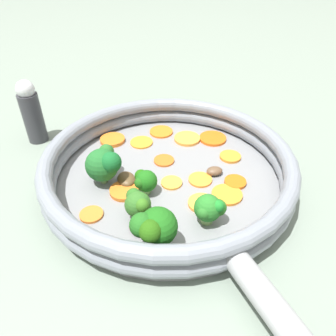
# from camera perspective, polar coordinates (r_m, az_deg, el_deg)

# --- Properties ---
(ground_plane) EXTENTS (4.00, 4.00, 0.00)m
(ground_plane) POSITION_cam_1_polar(r_m,az_deg,el_deg) (0.48, 0.00, -2.57)
(ground_plane) COLOR gray
(skillet) EXTENTS (0.33, 0.33, 0.01)m
(skillet) POSITION_cam_1_polar(r_m,az_deg,el_deg) (0.48, 0.00, -2.01)
(skillet) COLOR gray
(skillet) RESTS_ON ground_plane
(skillet_rim_wall) EXTENTS (0.35, 0.35, 0.04)m
(skillet_rim_wall) POSITION_cam_1_polar(r_m,az_deg,el_deg) (0.46, 0.00, 0.66)
(skillet_rim_wall) COLOR gray
(skillet_rim_wall) RESTS_ON skillet
(skillet_rivet_left) EXTENTS (0.01, 0.01, 0.01)m
(skillet_rivet_left) POSITION_cam_1_polar(r_m,az_deg,el_deg) (0.36, 5.81, -16.38)
(skillet_rivet_left) COLOR gray
(skillet_rivet_left) RESTS_ON skillet
(skillet_rivet_right) EXTENTS (0.01, 0.01, 0.01)m
(skillet_rivet_right) POSITION_cam_1_polar(r_m,az_deg,el_deg) (0.39, 14.41, -12.76)
(skillet_rivet_right) COLOR gray
(skillet_rivet_right) RESTS_ON skillet
(carrot_slice_0) EXTENTS (0.05, 0.05, 0.00)m
(carrot_slice_0) POSITION_cam_1_polar(r_m,az_deg,el_deg) (0.56, 7.80, 5.14)
(carrot_slice_0) COLOR orange
(carrot_slice_0) RESTS_ON skillet
(carrot_slice_1) EXTENTS (0.05, 0.05, 0.01)m
(carrot_slice_1) POSITION_cam_1_polar(r_m,az_deg,el_deg) (0.45, -7.56, -3.94)
(carrot_slice_1) COLOR orange
(carrot_slice_1) RESTS_ON skillet
(carrot_slice_2) EXTENTS (0.04, 0.04, 0.00)m
(carrot_slice_2) POSITION_cam_1_polar(r_m,az_deg,el_deg) (0.55, -4.64, 4.48)
(carrot_slice_2) COLOR orange
(carrot_slice_2) RESTS_ON skillet
(carrot_slice_3) EXTENTS (0.05, 0.05, 0.00)m
(carrot_slice_3) POSITION_cam_1_polar(r_m,az_deg,el_deg) (0.56, 3.35, 5.14)
(carrot_slice_3) COLOR orange
(carrot_slice_3) RESTS_ON skillet
(carrot_slice_4) EXTENTS (0.04, 0.04, 0.00)m
(carrot_slice_4) POSITION_cam_1_polar(r_m,az_deg,el_deg) (0.52, 10.78, 1.97)
(carrot_slice_4) COLOR orange
(carrot_slice_4) RESTS_ON skillet
(carrot_slice_5) EXTENTS (0.04, 0.04, 0.00)m
(carrot_slice_5) POSITION_cam_1_polar(r_m,az_deg,el_deg) (0.47, 11.63, -2.41)
(carrot_slice_5) COLOR #DA5D12
(carrot_slice_5) RESTS_ON skillet
(carrot_slice_6) EXTENTS (0.06, 0.06, 0.01)m
(carrot_slice_6) POSITION_cam_1_polar(r_m,az_deg,el_deg) (0.56, -9.64, 4.86)
(carrot_slice_6) COLOR orange
(carrot_slice_6) RESTS_ON skillet
(carrot_slice_7) EXTENTS (0.05, 0.05, 0.00)m
(carrot_slice_7) POSITION_cam_1_polar(r_m,az_deg,el_deg) (0.45, 10.22, -4.58)
(carrot_slice_7) COLOR orange
(carrot_slice_7) RESTS_ON skillet
(carrot_slice_8) EXTENTS (0.04, 0.04, 0.00)m
(carrot_slice_8) POSITION_cam_1_polar(r_m,az_deg,el_deg) (0.50, -0.71, 1.33)
(carrot_slice_8) COLOR #D75F1D
(carrot_slice_8) RESTS_ON skillet
(carrot_slice_9) EXTENTS (0.03, 0.03, 0.00)m
(carrot_slice_9) POSITION_cam_1_polar(r_m,az_deg,el_deg) (0.43, -13.20, -7.88)
(carrot_slice_9) COLOR orange
(carrot_slice_9) RESTS_ON skillet
(carrot_slice_10) EXTENTS (0.05, 0.05, 0.00)m
(carrot_slice_10) POSITION_cam_1_polar(r_m,az_deg,el_deg) (0.58, -1.19, 6.33)
(carrot_slice_10) COLOR orange
(carrot_slice_10) RESTS_ON skillet
(carrot_slice_11) EXTENTS (0.05, 0.05, 0.00)m
(carrot_slice_11) POSITION_cam_1_polar(r_m,az_deg,el_deg) (0.47, 5.63, -2.02)
(carrot_slice_11) COLOR orange
(carrot_slice_11) RESTS_ON skillet
(carrot_slice_12) EXTENTS (0.04, 0.04, 0.00)m
(carrot_slice_12) POSITION_cam_1_polar(r_m,az_deg,el_deg) (0.46, 0.62, -2.57)
(carrot_slice_12) COLOR #F99B34
(carrot_slice_12) RESTS_ON skillet
(carrot_slice_13) EXTENTS (0.05, 0.05, 0.00)m
(carrot_slice_13) POSITION_cam_1_polar(r_m,az_deg,el_deg) (0.43, 5.93, -6.11)
(carrot_slice_13) COLOR orange
(carrot_slice_13) RESTS_ON skillet
(broccoli_floret_0) EXTENTS (0.03, 0.04, 0.04)m
(broccoli_floret_0) POSITION_cam_1_polar(r_m,az_deg,el_deg) (0.40, -5.30, -6.22)
(broccoli_floret_0) COLOR #85B469
(broccoli_floret_0) RESTS_ON skillet
(broccoli_floret_1) EXTENTS (0.04, 0.04, 0.04)m
(broccoli_floret_1) POSITION_cam_1_polar(r_m,az_deg,el_deg) (0.39, 7.26, -7.03)
(broccoli_floret_1) COLOR #86AD5E
(broccoli_floret_1) RESTS_ON skillet
(broccoli_floret_2) EXTENTS (0.05, 0.05, 0.05)m
(broccoli_floret_2) POSITION_cam_1_polar(r_m,az_deg,el_deg) (0.45, -11.11, 0.71)
(broccoli_floret_2) COLOR #7A965C
(broccoli_floret_2) RESTS_ON skillet
(broccoli_floret_3) EXTENTS (0.03, 0.03, 0.04)m
(broccoli_floret_3) POSITION_cam_1_polar(r_m,az_deg,el_deg) (0.44, -4.04, -2.21)
(broccoli_floret_3) COLOR #83B163
(broccoli_floret_3) RESTS_ON skillet
(broccoli_floret_4) EXTENTS (0.05, 0.05, 0.06)m
(broccoli_floret_4) POSITION_cam_1_polar(r_m,az_deg,el_deg) (0.35, -2.69, -10.29)
(broccoli_floret_4) COLOR #659642
(broccoli_floret_4) RESTS_ON skillet
(mushroom_piece_0) EXTENTS (0.03, 0.03, 0.01)m
(mushroom_piece_0) POSITION_cam_1_polar(r_m,az_deg,el_deg) (0.40, -4.85, -10.34)
(mushroom_piece_0) COLOR brown
(mushroom_piece_0) RESTS_ON skillet
(mushroom_piece_1) EXTENTS (0.03, 0.02, 0.01)m
(mushroom_piece_1) POSITION_cam_1_polar(r_m,az_deg,el_deg) (0.48, 8.10, -0.52)
(mushroom_piece_1) COLOR brown
(mushroom_piece_1) RESTS_ON skillet
(mushroom_piece_2) EXTENTS (0.04, 0.04, 0.01)m
(mushroom_piece_2) POSITION_cam_1_polar(r_m,az_deg,el_deg) (0.46, -7.27, -1.92)
(mushroom_piece_2) COLOR brown
(mushroom_piece_2) RESTS_ON skillet
(salt_shaker) EXTENTS (0.03, 0.03, 0.11)m
(salt_shaker) POSITION_cam_1_polar(r_m,az_deg,el_deg) (0.60, -22.68, 8.98)
(salt_shaker) COLOR #333338
(salt_shaker) RESTS_ON ground_plane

